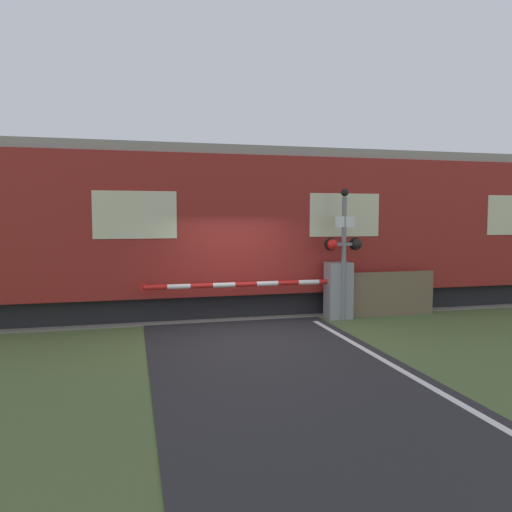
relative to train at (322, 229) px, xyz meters
name	(u,v)px	position (x,y,z in m)	size (l,w,h in m)	color
ground_plane	(249,337)	(-2.81, -3.11, -2.12)	(80.00, 80.00, 0.00)	#4C6033
track_bed	(222,309)	(-2.81, 0.00, -2.10)	(36.00, 3.20, 0.13)	slate
train	(322,229)	(0.00, 0.00, 0.00)	(18.28, 3.00, 4.15)	black
crossing_barrier	(326,290)	(-0.59, -1.82, -1.41)	(5.00, 0.44, 1.36)	gray
signal_post	(344,246)	(-0.25, -2.05, -0.35)	(0.93, 0.26, 3.12)	gray
roadside_fence	(387,294)	(1.00, -1.83, -1.57)	(2.56, 0.06, 1.10)	#726047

